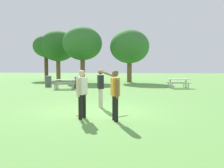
{
  "coord_description": "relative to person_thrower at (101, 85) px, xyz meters",
  "views": [
    {
      "loc": [
        1.7,
        -9.05,
        1.74
      ],
      "look_at": [
        0.38,
        1.05,
        1.0
      ],
      "focal_mm": 37.39,
      "sensor_mm": 36.0,
      "label": 1
    }
  ],
  "objects": [
    {
      "name": "person_bystander",
      "position": [
        -0.25,
        -2.2,
        -0.02
      ],
      "size": [
        0.31,
        0.59,
        1.64
      ],
      "color": "black",
      "rests_on": "ground"
    },
    {
      "name": "trash_can_beside_table",
      "position": [
        -6.59,
        10.09,
        -0.48
      ],
      "size": [
        0.59,
        0.59,
        0.96
      ],
      "color": "#515156",
      "rests_on": "ground"
    },
    {
      "name": "picnic_table_near",
      "position": [
        -4.34,
        7.98,
        -0.4
      ],
      "size": [
        1.9,
        1.67,
        0.77
      ],
      "color": "#B2ADA3",
      "rests_on": "ground"
    },
    {
      "name": "trash_can_further_along",
      "position": [
        -3.48,
        8.78,
        -0.48
      ],
      "size": [
        0.59,
        0.59,
        0.96
      ],
      "color": "#515156",
      "rests_on": "ground"
    },
    {
      "name": "tree_far_right",
      "position": [
        -5.2,
        16.92,
        3.5
      ],
      "size": [
        4.57,
        4.57,
        6.43
      ],
      "color": "brown",
      "rests_on": "ground"
    },
    {
      "name": "ground_plane",
      "position": [
        0.06,
        -0.76,
        -0.96
      ],
      "size": [
        120.0,
        120.0,
        0.0
      ],
      "primitive_type": "plane",
      "color": "#609947"
    },
    {
      "name": "picnic_table_far",
      "position": [
        4.7,
        10.0,
        -0.4
      ],
      "size": [
        1.88,
        1.64,
        0.77
      ],
      "color": "beige",
      "rests_on": "ground"
    },
    {
      "name": "tree_broad_center",
      "position": [
        -9.51,
        20.5,
        3.58
      ],
      "size": [
        4.8,
        4.8,
        6.61
      ],
      "color": "brown",
      "rests_on": "ground"
    },
    {
      "name": "frisbee",
      "position": [
        -0.46,
        -1.77,
        -0.95
      ],
      "size": [
        0.25,
        0.25,
        0.03
      ],
      "primitive_type": "cylinder",
      "color": "#E04733",
      "rests_on": "ground"
    },
    {
      "name": "tree_tall_left",
      "position": [
        -11.13,
        20.33,
        3.51
      ],
      "size": [
        3.4,
        3.4,
        5.99
      ],
      "color": "#4C3823",
      "rests_on": "ground"
    },
    {
      "name": "person_thrower",
      "position": [
        0.0,
        0.0,
        0.0
      ],
      "size": [
        0.8,
        0.58,
        1.64
      ],
      "color": "#B7AD93",
      "rests_on": "ground"
    },
    {
      "name": "tree_slender_mid",
      "position": [
        0.27,
        17.1,
        3.1
      ],
      "size": [
        4.49,
        4.49,
        6.0
      ],
      "color": "brown",
      "rests_on": "ground"
    },
    {
      "name": "person_catcher",
      "position": [
        0.9,
        -2.4,
        -0.02
      ],
      "size": [
        0.34,
        0.58,
        1.64
      ],
      "color": "black",
      "rests_on": "ground"
    }
  ]
}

